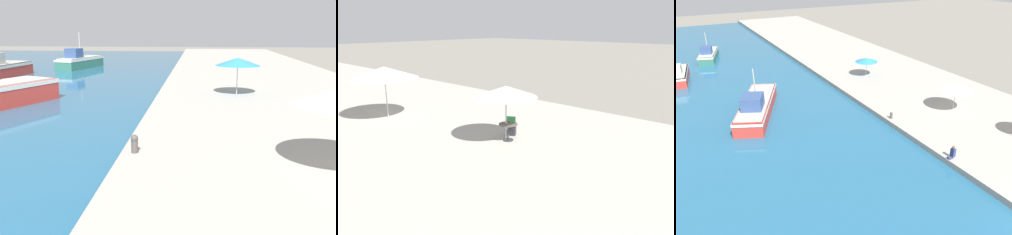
# 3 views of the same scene
# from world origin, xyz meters

# --- Properties ---
(cafe_umbrella_pink) EXTENTS (2.63, 2.63, 2.35)m
(cafe_umbrella_pink) POSITION_xyz_m (8.84, 8.29, 2.64)
(cafe_umbrella_pink) COLOR #B7B7B7
(cafe_umbrella_pink) RESTS_ON quay_promenade
(cafe_umbrella_white) EXTENTS (3.51, 3.51, 2.68)m
(cafe_umbrella_white) POSITION_xyz_m (7.26, 15.50, 2.90)
(cafe_umbrella_white) COLOR #B7B7B7
(cafe_umbrella_white) RESTS_ON quay_promenade
(cafe_table) EXTENTS (0.80, 0.80, 0.74)m
(cafe_table) POSITION_xyz_m (8.86, 8.18, 1.06)
(cafe_table) COLOR #333338
(cafe_table) RESTS_ON quay_promenade
(cafe_chair_left) EXTENTS (0.57, 0.56, 0.91)m
(cafe_chair_left) POSITION_xyz_m (9.49, 8.54, 0.86)
(cafe_chair_left) COLOR #2D2D33
(cafe_chair_left) RESTS_ON quay_promenade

